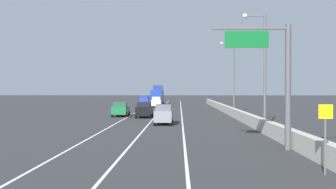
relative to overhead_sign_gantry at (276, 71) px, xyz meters
name	(u,v)px	position (x,y,z in m)	size (l,w,h in m)	color
ground_plane	(172,111)	(-6.90, 41.97, -4.73)	(320.00, 320.00, 0.00)	#2D2D30
lane_stripe_left	(132,115)	(-12.40, 32.97, -4.73)	(0.16, 130.00, 0.00)	silver
lane_stripe_center	(157,115)	(-8.90, 32.97, -4.73)	(0.16, 130.00, 0.00)	silver
lane_stripe_right	(182,115)	(-5.40, 32.97, -4.73)	(0.16, 130.00, 0.00)	silver
jersey_barrier_right	(248,119)	(1.34, 17.97, -4.18)	(0.60, 120.00, 1.10)	#B2ADA3
overhead_sign_gantry	(276,71)	(0.00, 0.00, 0.00)	(4.68, 0.36, 7.50)	#47474C
speed_advisory_sign	(325,134)	(0.44, -7.17, -2.96)	(0.60, 0.11, 3.00)	#4C4C51
lamp_post_right_second	(262,63)	(1.71, 12.58, 1.25)	(2.14, 0.44, 10.44)	#4C4C51
lamp_post_right_third	(232,73)	(1.93, 35.15, 1.25)	(2.14, 0.44, 10.44)	#4C4C51
car_black_0	(144,110)	(-10.16, 27.36, -3.73)	(2.01, 4.29, 2.01)	black
car_white_1	(157,102)	(-10.18, 56.13, -3.69)	(1.86, 4.35, 2.09)	white
car_blue_2	(145,100)	(-13.69, 69.73, -3.69)	(2.01, 4.40, 2.09)	#1E389E
car_green_3	(121,109)	(-13.49, 29.65, -3.78)	(1.98, 4.54, 1.88)	#196033
car_gray_4	(164,114)	(-7.34, 17.44, -3.70)	(1.88, 4.38, 2.07)	slate
box_truck	(157,96)	(-10.70, 68.51, -2.69)	(2.60, 8.94, 4.44)	navy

